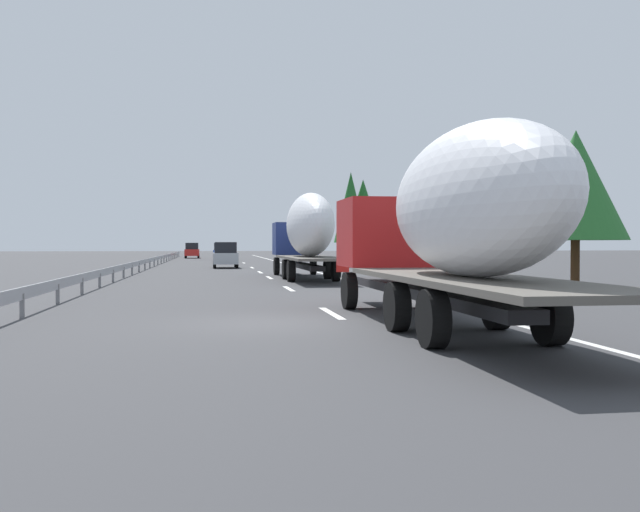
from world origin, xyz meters
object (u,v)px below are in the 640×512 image
(car_silver_hatch, at_px, (225,255))
(car_white_van, at_px, (225,253))
(truck_lead, at_px, (307,231))
(car_blue_sedan, at_px, (221,252))
(road_sign, at_px, (311,237))
(car_red_compact, at_px, (192,251))
(truck_trailing, at_px, (449,218))

(car_silver_hatch, distance_m, car_white_van, 13.94)
(truck_lead, distance_m, car_blue_sedan, 44.03)
(car_white_van, height_order, road_sign, road_sign)
(car_blue_sedan, relative_size, road_sign, 1.28)
(road_sign, bearing_deg, car_silver_hatch, 107.00)
(car_white_van, bearing_deg, car_red_compact, 8.90)
(car_red_compact, bearing_deg, road_sign, -163.81)
(car_blue_sedan, bearing_deg, truck_trailing, -176.68)
(truck_trailing, height_order, car_blue_sedan, truck_trailing)
(road_sign, bearing_deg, truck_lead, 171.18)
(truck_trailing, xyz_separation_m, car_red_compact, (78.18, 7.38, -1.38))
(truck_lead, bearing_deg, truck_trailing, -180.00)
(car_blue_sedan, bearing_deg, car_silver_hatch, 179.93)
(car_blue_sedan, distance_m, road_sign, 24.89)
(car_red_compact, height_order, road_sign, road_sign)
(car_silver_hatch, bearing_deg, car_red_compact, 5.27)
(truck_trailing, height_order, car_white_van, truck_trailing)
(truck_lead, bearing_deg, road_sign, -8.82)
(truck_lead, distance_m, car_red_compact, 56.57)
(truck_trailing, bearing_deg, car_white_van, 3.80)
(car_silver_hatch, bearing_deg, truck_lead, -167.82)
(car_silver_hatch, xyz_separation_m, road_sign, (2.13, -6.95, 1.40))
(car_silver_hatch, bearing_deg, car_white_van, -1.14)
(car_silver_hatch, distance_m, road_sign, 7.40)
(car_red_compact, bearing_deg, car_silver_hatch, -174.73)
(car_white_van, bearing_deg, car_silver_hatch, 178.86)
(car_blue_sedan, relative_size, car_red_compact, 1.03)
(car_silver_hatch, relative_size, road_sign, 1.19)
(car_silver_hatch, xyz_separation_m, car_white_van, (13.93, -0.28, -0.02))
(truck_lead, height_order, road_sign, truck_lead)
(truck_lead, distance_m, car_white_van, 32.02)
(truck_lead, bearing_deg, car_blue_sedan, 4.98)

